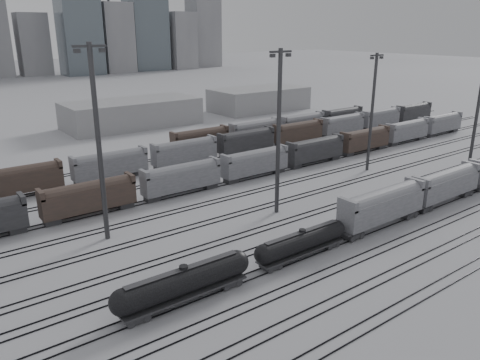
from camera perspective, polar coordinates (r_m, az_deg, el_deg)
ground at (r=68.44m, az=13.43°, el=-7.38°), size 900.00×900.00×0.00m
tracks at (r=79.63m, az=3.82°, el=-3.15°), size 220.00×71.50×0.16m
tank_car_a at (r=52.50m, az=-6.82°, el=-12.25°), size 17.07×2.84×4.22m
tank_car_b at (r=62.15m, az=7.55°, el=-7.48°), size 15.36×2.56×3.80m
hopper_car_a at (r=73.29m, az=16.94°, el=-2.85°), size 16.58×3.29×5.93m
hopper_car_b at (r=87.36m, az=23.80°, el=-0.35°), size 16.07×3.19×5.75m
light_mast_b at (r=65.82m, az=-16.88°, el=4.63°), size 4.35×0.70×27.19m
light_mast_c at (r=73.27m, az=4.73°, el=6.16°), size 4.16×0.67×26.01m
light_mast_d at (r=100.49m, az=15.81°, el=8.21°), size 3.87×0.62×24.18m
light_mast_e at (r=114.46m, az=27.17°, el=8.89°), size 4.37×0.70×27.29m
bg_string_near at (r=94.20m, az=1.85°, el=2.00°), size 151.00×3.00×5.60m
bg_string_mid at (r=112.35m, az=0.76°, el=4.65°), size 151.00×3.00×5.60m
bg_string_far at (r=129.26m, az=4.79°, el=6.36°), size 66.00×3.00×5.60m
warehouse_mid at (r=148.05m, az=-13.02°, el=7.93°), size 40.00×18.00×8.00m
warehouse_right at (r=174.00m, az=2.35°, el=9.82°), size 35.00×18.00×8.00m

